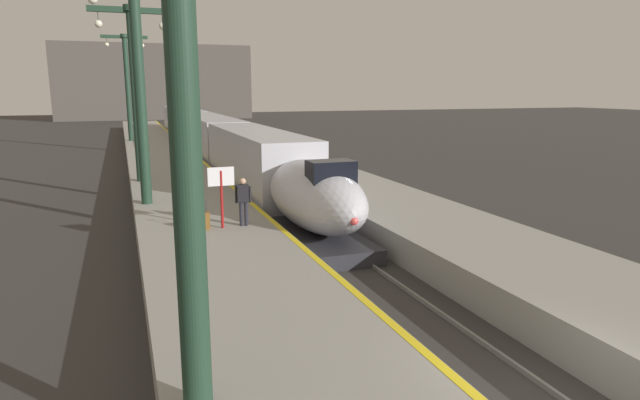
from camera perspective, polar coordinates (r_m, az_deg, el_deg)
name	(u,v)px	position (r m, az deg, el deg)	size (l,w,h in m)	color
platform_left	(175,183)	(31.99, -14.92, 1.73)	(4.80, 110.00, 1.05)	gray
platform_right	(310,175)	(33.64, -1.06, 2.59)	(4.80, 110.00, 1.05)	gray
platform_left_safety_stripe	(215,172)	(32.18, -10.92, 2.92)	(0.20, 107.80, 0.01)	yellow
rail_main_left	(225,180)	(35.17, -9.94, 2.04)	(0.08, 110.00, 0.12)	slate
rail_main_right	(248,179)	(35.46, -7.56, 2.19)	(0.08, 110.00, 0.12)	slate
highspeed_train_main	(213,138)	(43.95, -11.17, 6.36)	(2.92, 57.42, 3.60)	silver
station_column_mid	(139,70)	(23.54, -18.45, 12.73)	(4.00, 0.68, 9.02)	#1E3828
station_column_far	(135,77)	(29.59, -18.82, 12.08)	(4.00, 0.68, 8.76)	#1E3828
station_column_distant	(127,78)	(53.53, -19.53, 11.96)	(4.00, 0.68, 9.52)	#1E3828
passenger_near_edge	(243,198)	(19.16, -8.03, 0.21)	(0.56, 0.29, 1.69)	#23232D
rolling_suitcase	(204,221)	(18.98, -12.07, -2.16)	(0.40, 0.22, 0.98)	brown
departure_info_board	(221,185)	(18.85, -10.30, 1.55)	(0.90, 0.10, 2.12)	maroon
terminus_back_wall	(156,82)	(108.91, -16.79, 11.72)	(36.00, 2.00, 14.00)	#4C4742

